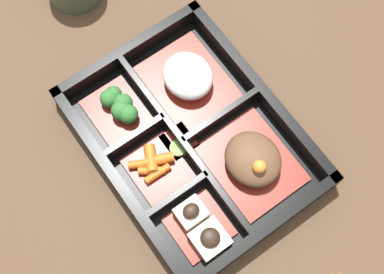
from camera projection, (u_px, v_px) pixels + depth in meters
name	position (u px, v px, depth m)	size (l,w,h in m)	color
ground_plane	(192.00, 143.00, 0.75)	(3.00, 3.00, 0.00)	#4C3523
bento_base	(192.00, 142.00, 0.75)	(0.33, 0.25, 0.01)	black
bento_rim	(190.00, 140.00, 0.73)	(0.33, 0.25, 0.04)	black
bowl_rice	(188.00, 78.00, 0.76)	(0.13, 0.11, 0.04)	maroon
bowl_stew	(253.00, 160.00, 0.72)	(0.13, 0.11, 0.05)	maroon
bowl_greens	(119.00, 107.00, 0.75)	(0.09, 0.07, 0.03)	maroon
bowl_carrots	(155.00, 166.00, 0.73)	(0.08, 0.07, 0.02)	maroon
bowl_tofu	(201.00, 228.00, 0.69)	(0.08, 0.07, 0.03)	maroon
bowl_pickles	(179.00, 143.00, 0.74)	(0.04, 0.04, 0.01)	maroon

